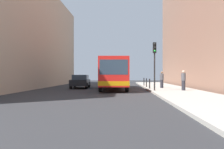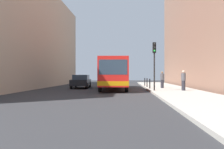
{
  "view_description": "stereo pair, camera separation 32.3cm",
  "coord_description": "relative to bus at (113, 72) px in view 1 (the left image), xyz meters",
  "views": [
    {
      "loc": [
        0.79,
        -21.85,
        1.5
      ],
      "look_at": [
        -0.17,
        0.01,
        1.51
      ],
      "focal_mm": 37.29,
      "sensor_mm": 36.0,
      "label": 1
    },
    {
      "loc": [
        1.11,
        -21.83,
        1.5
      ],
      "look_at": [
        -0.17,
        0.01,
        1.51
      ],
      "focal_mm": 37.29,
      "sensor_mm": 36.0,
      "label": 2
    }
  ],
  "objects": [
    {
      "name": "sidewalk",
      "position": [
        5.54,
        -2.11,
        -1.65
      ],
      "size": [
        4.4,
        40.0,
        0.15
      ],
      "primitive_type": "cube",
      "color": "#ADA89E",
      "rests_on": "ground"
    },
    {
      "name": "car_beside_bus",
      "position": [
        -3.71,
        1.68,
        -0.94
      ],
      "size": [
        2.04,
        4.49,
        1.48
      ],
      "rotation": [
        0.0,
        0.0,
        3.19
      ],
      "color": "black",
      "rests_on": "ground"
    },
    {
      "name": "bollard_mid",
      "position": [
        3.59,
        1.71,
        -1.1
      ],
      "size": [
        0.11,
        0.11,
        0.95
      ],
      "primitive_type": "cylinder",
      "color": "black",
      "rests_on": "sidewalk"
    },
    {
      "name": "bollard_near",
      "position": [
        3.59,
        -1.23,
        -1.1
      ],
      "size": [
        0.11,
        0.11,
        0.95
      ],
      "primitive_type": "cylinder",
      "color": "black",
      "rests_on": "sidewalk"
    },
    {
      "name": "bollard_far",
      "position": [
        3.59,
        4.65,
        -1.1
      ],
      "size": [
        0.11,
        0.11,
        0.95
      ],
      "primitive_type": "cylinder",
      "color": "black",
      "rests_on": "sidewalk"
    },
    {
      "name": "ground_plane",
      "position": [
        0.14,
        -2.11,
        -1.73
      ],
      "size": [
        80.0,
        80.0,
        0.0
      ],
      "primitive_type": "plane",
      "color": "#2D2D30"
    },
    {
      "name": "traffic_light",
      "position": [
        3.69,
        -3.98,
        1.28
      ],
      "size": [
        0.28,
        0.33,
        4.1
      ],
      "color": "black",
      "rests_on": "sidewalk"
    },
    {
      "name": "building_right",
      "position": [
        11.64,
        1.89,
        7.13
      ],
      "size": [
        7.0,
        32.0,
        17.7
      ],
      "primitive_type": "cube",
      "color": "#936B56",
      "rests_on": "ground"
    },
    {
      "name": "bus",
      "position": [
        0.0,
        0.0,
        0.0
      ],
      "size": [
        3.02,
        11.12,
        3.0
      ],
      "rotation": [
        0.0,
        0.0,
        3.19
      ],
      "color": "red",
      "rests_on": "ground"
    },
    {
      "name": "building_left",
      "position": [
        -11.36,
        1.89,
        4.3
      ],
      "size": [
        7.0,
        32.0,
        12.05
      ],
      "primitive_type": "cube",
      "color": "#B2A38C",
      "rests_on": "ground"
    },
    {
      "name": "pedestrian_mid_sidewalk",
      "position": [
        4.93,
        -0.22,
        -0.74
      ],
      "size": [
        0.38,
        0.38,
        1.68
      ],
      "rotation": [
        0.0,
        0.0,
        2.27
      ],
      "color": "#26262D",
      "rests_on": "sidewalk"
    },
    {
      "name": "pedestrian_near_signal",
      "position": [
        6.18,
        -3.77,
        -0.72
      ],
      "size": [
        0.38,
        0.38,
        1.71
      ],
      "rotation": [
        0.0,
        0.0,
        3.86
      ],
      "color": "#26262D",
      "rests_on": "sidewalk"
    }
  ]
}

